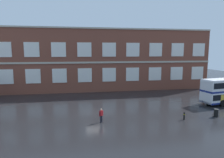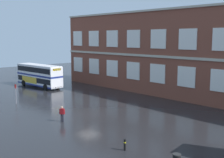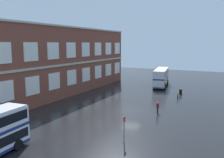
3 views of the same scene
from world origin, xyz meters
name	(u,v)px [view 3 (image 3 of 3)]	position (x,y,z in m)	size (l,w,h in m)	color
ground_plane	(119,109)	(0.00, 2.00, 0.00)	(120.00, 120.00, 0.00)	black
brick_terminal_building	(46,63)	(1.66, 17.98, 6.47)	(50.36, 8.19, 13.24)	brown
double_decker_middle	(161,77)	(22.81, 1.66, 2.15)	(11.27, 4.32, 4.07)	silver
waiting_passenger	(158,107)	(0.42, -3.96, 0.93)	(0.57, 0.47, 1.70)	black
bus_stand_flag	(124,127)	(-11.28, -3.78, 1.64)	(0.44, 0.10, 2.70)	slate
station_litter_bin	(181,92)	(15.43, -4.37, 0.52)	(0.60, 0.60, 1.03)	black
safety_bollard_west	(178,96)	(10.72, -4.75, 0.49)	(0.19, 0.19, 0.95)	black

